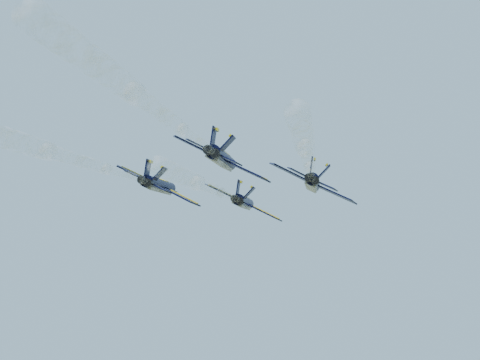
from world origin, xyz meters
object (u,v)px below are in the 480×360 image
at_px(jet_lead, 244,203).
at_px(jet_slot, 222,159).
at_px(jet_left, 159,186).
at_px(jet_right, 313,184).

bearing_deg(jet_lead, jet_slot, -92.27).
bearing_deg(jet_left, jet_lead, 44.91).
height_order(jet_left, jet_slot, same).
bearing_deg(jet_right, jet_lead, 135.48).
relative_size(jet_left, jet_slot, 1.00).
xyz_separation_m(jet_lead, jet_left, (-6.73, -16.01, 0.00)).
height_order(jet_lead, jet_right, same).
relative_size(jet_left, jet_right, 1.00).
bearing_deg(jet_right, jet_left, -178.10).
height_order(jet_right, jet_slot, same).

